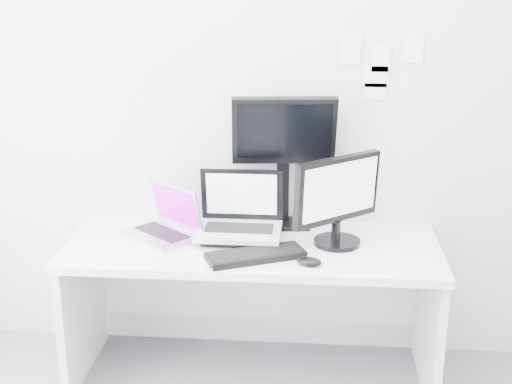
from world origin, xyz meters
TOP-DOWN VIEW (x-y plane):
  - back_wall at (0.00, 1.60)m, footprint 3.60×0.00m
  - desk at (0.00, 1.25)m, footprint 1.80×0.70m
  - macbook at (-0.46, 1.30)m, footprint 0.46×0.45m
  - speaker at (-0.14, 1.51)m, footprint 0.09×0.09m
  - dell_laptop at (-0.07, 1.29)m, footprint 0.41×0.32m
  - rear_monitor at (0.13, 1.52)m, footprint 0.53×0.24m
  - samsung_monitor at (0.41, 1.28)m, footprint 0.52×0.49m
  - keyboard at (0.03, 1.08)m, footprint 0.48×0.33m
  - mouse at (0.28, 1.02)m, footprint 0.13×0.10m
  - wall_note_0 at (0.45, 1.59)m, footprint 0.10×0.00m
  - wall_note_1 at (0.60, 1.59)m, footprint 0.09×0.00m
  - wall_note_2 at (0.75, 1.59)m, footprint 0.10×0.00m
  - wall_note_3 at (0.58, 1.59)m, footprint 0.11×0.00m
  - wall_note_4 at (0.58, 1.59)m, footprint 0.12×0.00m

SIDE VIEW (x-z plane):
  - desk at x=0.00m, z-range 0.00..0.73m
  - keyboard at x=0.03m, z-range 0.73..0.76m
  - mouse at x=0.28m, z-range 0.73..0.77m
  - speaker at x=-0.14m, z-range 0.73..0.90m
  - macbook at x=-0.46m, z-range 0.73..1.00m
  - dell_laptop at x=-0.07m, z-range 0.73..1.07m
  - samsung_monitor at x=0.41m, z-range 0.73..1.18m
  - rear_monitor at x=0.13m, z-range 0.73..1.43m
  - back_wall at x=0.00m, z-range -0.45..3.15m
  - wall_note_3 at x=0.58m, z-range 1.38..1.46m
  - wall_note_4 at x=0.58m, z-range 1.44..1.54m
  - wall_note_1 at x=0.60m, z-range 1.52..1.65m
  - wall_note_0 at x=0.45m, z-range 1.55..1.69m
  - wall_note_2 at x=0.75m, z-range 1.56..1.70m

